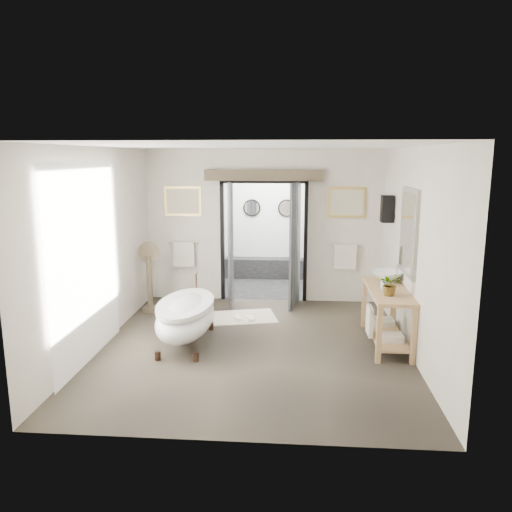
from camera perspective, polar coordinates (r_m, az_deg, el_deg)
name	(u,v)px	position (r m, az deg, el deg)	size (l,w,h in m)	color
ground_plane	(253,347)	(7.48, -0.37, -10.34)	(5.00, 5.00, 0.00)	#4D4335
room_shell	(249,223)	(6.90, -0.76, 3.79)	(4.52, 5.02, 2.91)	beige
shower_room	(268,241)	(11.09, 1.37, 1.68)	(2.22, 2.01, 2.51)	black
back_wall_dressing	(263,222)	(9.34, 0.83, 3.94)	(3.82, 0.80, 2.52)	black
clawfoot_tub	(186,316)	(7.53, -8.02, -6.83)	(0.81, 1.80, 0.88)	#3A271C
vanity	(385,311)	(7.67, 14.58, -6.15)	(0.57, 1.60, 0.85)	tan
pedestal_mirror	(150,282)	(9.17, -12.06, -2.91)	(0.38, 0.24, 1.28)	brown
rug	(241,317)	(8.77, -1.77, -6.99)	(1.20, 0.80, 0.01)	beige
slippers	(244,318)	(8.62, -1.38, -7.11)	(0.39, 0.26, 0.05)	white
basin	(387,277)	(7.98, 14.78, -2.30)	(0.49, 0.49, 0.17)	white
plant	(390,284)	(7.21, 15.07, -3.11)	(0.29, 0.26, 0.33)	gray
soap_bottle_a	(384,283)	(7.58, 14.47, -2.97)	(0.08, 0.08, 0.18)	gray
soap_bottle_b	(378,272)	(8.26, 13.78, -1.77)	(0.14, 0.14, 0.18)	gray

